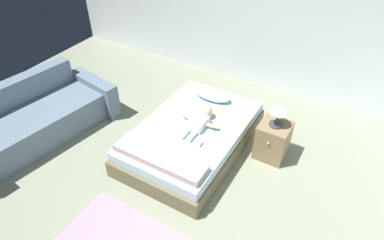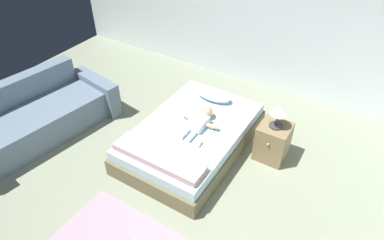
{
  "view_description": "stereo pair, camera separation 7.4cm",
  "coord_description": "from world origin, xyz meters",
  "px_view_note": "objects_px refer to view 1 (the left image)",
  "views": [
    {
      "loc": [
        1.51,
        -2.03,
        3.21
      ],
      "look_at": [
        -0.23,
        0.93,
        0.48
      ],
      "focal_mm": 31.49,
      "sensor_mm": 36.0,
      "label": 1
    },
    {
      "loc": [
        1.58,
        -2.0,
        3.21
      ],
      "look_at": [
        -0.23,
        0.93,
        0.48
      ],
      "focal_mm": 31.49,
      "sensor_mm": 36.0,
      "label": 2
    }
  ],
  "objects_px": {
    "bed": "(192,137)",
    "lamp": "(279,110)",
    "nightstand": "(273,140)",
    "baby_bottle": "(200,143)",
    "pillow": "(212,95)",
    "baby": "(200,120)",
    "toothbrush": "(215,129)",
    "couch": "(33,120)"
  },
  "relations": [
    {
      "from": "lamp",
      "to": "baby_bottle",
      "type": "height_order",
      "value": "lamp"
    },
    {
      "from": "pillow",
      "to": "toothbrush",
      "type": "height_order",
      "value": "pillow"
    },
    {
      "from": "baby",
      "to": "toothbrush",
      "type": "bearing_deg",
      "value": -0.4
    },
    {
      "from": "couch",
      "to": "nightstand",
      "type": "bearing_deg",
      "value": 23.52
    },
    {
      "from": "lamp",
      "to": "baby_bottle",
      "type": "distance_m",
      "value": 1.05
    },
    {
      "from": "baby",
      "to": "lamp",
      "type": "height_order",
      "value": "lamp"
    },
    {
      "from": "nightstand",
      "to": "baby",
      "type": "bearing_deg",
      "value": -161.28
    },
    {
      "from": "pillow",
      "to": "baby_bottle",
      "type": "relative_size",
      "value": 6.22
    },
    {
      "from": "baby",
      "to": "bed",
      "type": "bearing_deg",
      "value": -126.13
    },
    {
      "from": "baby_bottle",
      "to": "couch",
      "type": "bearing_deg",
      "value": -164.51
    },
    {
      "from": "bed",
      "to": "lamp",
      "type": "relative_size",
      "value": 6.45
    },
    {
      "from": "bed",
      "to": "lamp",
      "type": "xyz_separation_m",
      "value": [
        0.99,
        0.41,
        0.56
      ]
    },
    {
      "from": "bed",
      "to": "toothbrush",
      "type": "xyz_separation_m",
      "value": [
        0.29,
        0.09,
        0.2
      ]
    },
    {
      "from": "pillow",
      "to": "baby_bottle",
      "type": "bearing_deg",
      "value": -70.76
    },
    {
      "from": "baby",
      "to": "baby_bottle",
      "type": "xyz_separation_m",
      "value": [
        0.21,
        -0.37,
        -0.04
      ]
    },
    {
      "from": "bed",
      "to": "toothbrush",
      "type": "height_order",
      "value": "toothbrush"
    },
    {
      "from": "bed",
      "to": "toothbrush",
      "type": "distance_m",
      "value": 0.36
    },
    {
      "from": "couch",
      "to": "baby_bottle",
      "type": "xyz_separation_m",
      "value": [
        2.33,
        0.65,
        0.13
      ]
    },
    {
      "from": "pillow",
      "to": "baby",
      "type": "bearing_deg",
      "value": -77.55
    },
    {
      "from": "baby",
      "to": "lamp",
      "type": "relative_size",
      "value": 2.07
    },
    {
      "from": "baby_bottle",
      "to": "pillow",
      "type": "bearing_deg",
      "value": 109.24
    },
    {
      "from": "bed",
      "to": "couch",
      "type": "xyz_separation_m",
      "value": [
        -2.06,
        -0.92,
        0.09
      ]
    },
    {
      "from": "lamp",
      "to": "pillow",
      "type": "bearing_deg",
      "value": 164.77
    },
    {
      "from": "bed",
      "to": "nightstand",
      "type": "bearing_deg",
      "value": 22.33
    },
    {
      "from": "pillow",
      "to": "couch",
      "type": "relative_size",
      "value": 0.24
    },
    {
      "from": "bed",
      "to": "pillow",
      "type": "relative_size",
      "value": 3.68
    },
    {
      "from": "baby",
      "to": "lamp",
      "type": "xyz_separation_m",
      "value": [
        0.92,
        0.31,
        0.3
      ]
    },
    {
      "from": "bed",
      "to": "toothbrush",
      "type": "bearing_deg",
      "value": 17.96
    },
    {
      "from": "bed",
      "to": "lamp",
      "type": "height_order",
      "value": "lamp"
    },
    {
      "from": "nightstand",
      "to": "baby_bottle",
      "type": "relative_size",
      "value": 5.86
    },
    {
      "from": "pillow",
      "to": "baby",
      "type": "xyz_separation_m",
      "value": [
        0.13,
        -0.6,
        -0.01
      ]
    },
    {
      "from": "baby",
      "to": "toothbrush",
      "type": "distance_m",
      "value": 0.23
    },
    {
      "from": "baby",
      "to": "couch",
      "type": "xyz_separation_m",
      "value": [
        -2.13,
        -1.02,
        -0.17
      ]
    },
    {
      "from": "bed",
      "to": "couch",
      "type": "bearing_deg",
      "value": -155.92
    },
    {
      "from": "lamp",
      "to": "toothbrush",
      "type": "bearing_deg",
      "value": -155.94
    },
    {
      "from": "couch",
      "to": "baby_bottle",
      "type": "height_order",
      "value": "couch"
    },
    {
      "from": "baby",
      "to": "nightstand",
      "type": "bearing_deg",
      "value": 18.72
    },
    {
      "from": "bed",
      "to": "nightstand",
      "type": "relative_size",
      "value": 3.9
    },
    {
      "from": "pillow",
      "to": "nightstand",
      "type": "height_order",
      "value": "pillow"
    },
    {
      "from": "toothbrush",
      "to": "lamp",
      "type": "height_order",
      "value": "lamp"
    },
    {
      "from": "pillow",
      "to": "couch",
      "type": "distance_m",
      "value": 2.57
    },
    {
      "from": "couch",
      "to": "nightstand",
      "type": "distance_m",
      "value": 3.33
    }
  ]
}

